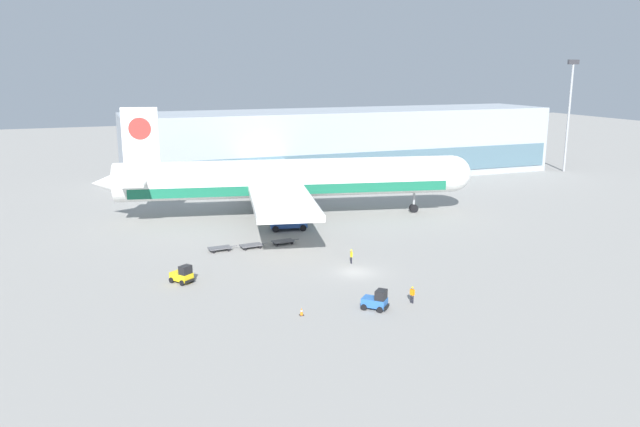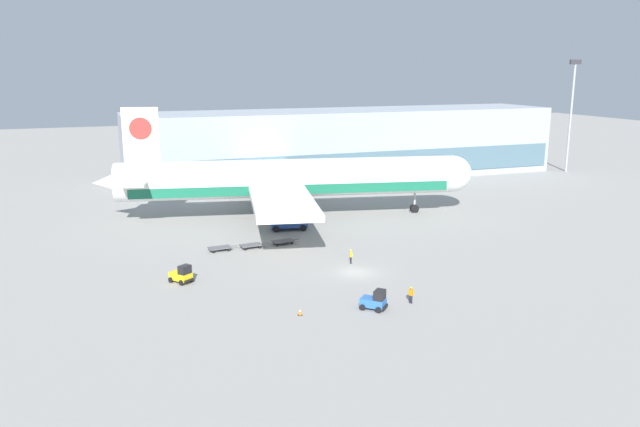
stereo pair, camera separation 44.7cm
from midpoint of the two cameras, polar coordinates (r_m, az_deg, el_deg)
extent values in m
plane|color=gray|center=(70.82, 3.14, -5.38)|extent=(400.00, 400.00, 0.00)
cube|color=#9EA8B2|center=(131.85, 2.14, 6.41)|extent=(90.00, 18.00, 14.00)
cube|color=slate|center=(124.01, 3.76, 4.49)|extent=(88.20, 0.20, 4.90)
cylinder|color=#9EA0A5|center=(148.56, 21.68, 8.05)|extent=(0.50, 0.50, 23.24)
cube|color=#333338|center=(148.16, 22.08, 12.72)|extent=(2.80, 0.50, 1.00)
cylinder|color=white|center=(95.56, -2.85, 3.27)|extent=(52.10, 16.15, 5.80)
cube|color=#196B4C|center=(95.79, -2.84, 2.50)|extent=(48.00, 15.20, 1.45)
sphere|color=white|center=(101.65, 11.90, 3.60)|extent=(5.68, 5.68, 5.68)
cone|color=white|center=(96.33, -18.43, 2.68)|extent=(7.36, 6.68, 5.51)
cube|color=white|center=(94.80, -16.24, 6.89)|extent=(5.18, 1.48, 8.00)
cylinder|color=red|center=(94.71, -16.28, 7.47)|extent=(3.25, 1.18, 3.20)
cube|color=white|center=(95.77, -16.61, 3.11)|extent=(6.14, 13.46, 0.50)
cube|color=white|center=(95.44, -4.40, 2.79)|extent=(17.50, 48.63, 0.90)
cylinder|color=#9EA0A5|center=(85.96, -3.82, 0.42)|extent=(4.68, 3.59, 2.80)
cylinder|color=#9EA0A5|center=(105.65, -4.84, 2.80)|extent=(4.68, 3.59, 2.80)
cylinder|color=#9EA0A5|center=(100.23, 8.47, 1.60)|extent=(0.36, 0.36, 4.00)
cylinder|color=black|center=(100.65, 8.44, 0.48)|extent=(1.45, 1.14, 1.30)
cylinder|color=#9EA0A5|center=(92.74, -5.17, 0.75)|extent=(0.36, 0.36, 4.00)
cylinder|color=black|center=(93.19, -5.14, -0.45)|extent=(1.45, 1.14, 1.30)
cylinder|color=#9EA0A5|center=(98.99, -5.43, 1.54)|extent=(0.36, 0.36, 4.00)
cylinder|color=black|center=(99.41, -5.40, 0.41)|extent=(1.45, 1.14, 1.30)
cube|color=#284C99|center=(89.27, -3.07, -0.92)|extent=(5.70, 3.99, 0.70)
cube|color=#B2B2B7|center=(88.36, -3.10, 1.65)|extent=(5.41, 3.79, 0.30)
cube|color=yellow|center=(88.26, -3.10, 2.00)|extent=(5.41, 3.79, 0.08)
cube|color=#284C99|center=(88.76, -3.09, 0.47)|extent=(4.21, 1.02, 3.86)
cube|color=#284C99|center=(88.76, -3.09, 0.47)|extent=(4.21, 1.02, 3.86)
cylinder|color=black|center=(91.02, -1.94, -0.86)|extent=(0.95, 0.53, 0.90)
cylinder|color=black|center=(88.13, -1.70, -1.33)|extent=(0.95, 0.53, 0.90)
cylinder|color=black|center=(90.63, -4.39, -0.96)|extent=(0.95, 0.53, 0.90)
cylinder|color=black|center=(87.74, -4.23, -1.43)|extent=(0.95, 0.53, 0.90)
cube|color=#2D66B7|center=(60.34, 4.78, -8.07)|extent=(2.62, 2.62, 0.80)
cube|color=black|center=(59.84, 5.39, -7.40)|extent=(1.51, 1.51, 0.90)
cube|color=black|center=(60.07, 5.90, -8.48)|extent=(1.00, 1.00, 0.24)
cylinder|color=black|center=(60.86, 5.72, -8.31)|extent=(0.59, 0.59, 0.60)
cylinder|color=black|center=(59.63, 5.28, -8.76)|extent=(0.59, 0.59, 0.60)
cylinder|color=black|center=(61.35, 4.28, -8.10)|extent=(0.59, 0.59, 0.60)
cylinder|color=black|center=(60.13, 3.82, -8.54)|extent=(0.59, 0.59, 0.60)
cube|color=yellow|center=(68.93, -12.74, -5.61)|extent=(2.47, 2.69, 0.80)
cube|color=black|center=(68.22, -12.40, -5.05)|extent=(1.53, 1.45, 0.90)
cube|color=black|center=(68.17, -12.01, -6.04)|extent=(1.12, 0.86, 0.24)
cylinder|color=black|center=(68.96, -11.83, -5.91)|extent=(0.54, 0.63, 0.60)
cylinder|color=black|center=(68.05, -12.68, -6.22)|extent=(0.54, 0.63, 0.60)
cylinder|color=black|center=(70.07, -12.76, -5.65)|extent=(0.54, 0.63, 0.60)
cylinder|color=black|center=(69.18, -13.60, -5.94)|extent=(0.54, 0.63, 0.60)
cube|color=#56565B|center=(79.63, -9.32, -3.11)|extent=(2.92, 1.74, 0.12)
cube|color=#56565B|center=(80.14, -8.05, -2.96)|extent=(0.90, 0.16, 0.08)
cylinder|color=black|center=(80.55, -8.78, -3.08)|extent=(0.37, 0.17, 0.36)
cylinder|color=black|center=(79.38, -8.50, -3.32)|extent=(0.37, 0.17, 0.36)
cylinder|color=black|center=(80.03, -10.12, -3.24)|extent=(0.37, 0.17, 0.36)
cylinder|color=black|center=(78.85, -9.87, -3.48)|extent=(0.37, 0.17, 0.36)
cube|color=#56565B|center=(80.29, -6.47, -2.89)|extent=(2.92, 1.74, 0.12)
cube|color=#56565B|center=(80.88, -5.23, -2.74)|extent=(0.90, 0.16, 0.08)
cylinder|color=black|center=(81.24, -5.96, -2.86)|extent=(0.37, 0.17, 0.36)
cylinder|color=black|center=(80.09, -5.65, -3.09)|extent=(0.37, 0.17, 0.36)
cylinder|color=black|center=(80.63, -7.27, -3.02)|extent=(0.37, 0.17, 0.36)
cylinder|color=black|center=(79.47, -6.98, -3.25)|extent=(0.37, 0.17, 0.36)
cube|color=#56565B|center=(81.77, -3.56, -2.53)|extent=(2.92, 1.74, 0.12)
cube|color=#56565B|center=(82.45, -2.37, -2.38)|extent=(0.90, 0.16, 0.08)
cylinder|color=black|center=(82.76, -3.10, -2.50)|extent=(0.37, 0.17, 0.36)
cylinder|color=black|center=(81.62, -2.76, -2.72)|extent=(0.37, 0.17, 0.36)
cylinder|color=black|center=(82.05, -4.37, -2.66)|extent=(0.37, 0.17, 0.36)
cylinder|color=black|center=(80.91, -4.03, -2.88)|extent=(0.37, 0.17, 0.36)
cylinder|color=black|center=(62.34, 8.13, -7.73)|extent=(0.14, 0.14, 0.82)
cylinder|color=black|center=(62.25, 8.28, -7.77)|extent=(0.14, 0.14, 0.82)
cube|color=orange|center=(62.04, 8.23, -7.13)|extent=(0.37, 0.42, 0.62)
cylinder|color=orange|center=(62.15, 8.04, -7.06)|extent=(0.09, 0.09, 0.55)
cylinder|color=orange|center=(61.92, 8.42, -7.15)|extent=(0.09, 0.09, 0.55)
sphere|color=#846047|center=(61.90, 8.24, -6.77)|extent=(0.22, 0.22, 0.22)
sphere|color=yellow|center=(61.88, 8.24, -6.72)|extent=(0.21, 0.21, 0.21)
cylinder|color=black|center=(73.84, 2.69, -4.26)|extent=(0.14, 0.14, 0.83)
cylinder|color=black|center=(73.65, 2.72, -4.30)|extent=(0.14, 0.14, 0.83)
cube|color=yellow|center=(73.53, 2.71, -3.74)|extent=(0.29, 0.40, 0.62)
cylinder|color=yellow|center=(73.75, 2.67, -3.66)|extent=(0.09, 0.09, 0.56)
cylinder|color=yellow|center=(73.30, 2.75, -3.77)|extent=(0.09, 0.09, 0.56)
sphere|color=tan|center=(73.41, 2.71, -3.43)|extent=(0.22, 0.22, 0.22)
sphere|color=yellow|center=(73.39, 2.72, -3.38)|extent=(0.21, 0.21, 0.21)
cube|color=black|center=(58.96, -1.91, -9.27)|extent=(0.40, 0.40, 0.04)
cone|color=orange|center=(58.81, -1.92, -8.92)|extent=(0.32, 0.32, 0.74)
cylinder|color=white|center=(58.80, -1.92, -8.88)|extent=(0.19, 0.19, 0.10)
camera|label=1|loc=(0.22, -90.16, -0.04)|focal=35.00mm
camera|label=2|loc=(0.22, 89.84, 0.04)|focal=35.00mm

